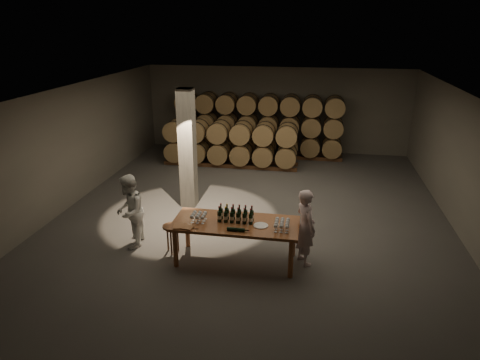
% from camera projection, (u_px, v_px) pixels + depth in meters
% --- Properties ---
extents(room, '(12.00, 12.00, 12.00)m').
position_uv_depth(room, '(187.00, 149.00, 11.33)').
color(room, '#54514F').
rests_on(room, ground).
extents(tasting_table, '(2.60, 1.10, 0.90)m').
position_uv_depth(tasting_table, '(236.00, 227.00, 8.82)').
color(tasting_table, brown).
rests_on(tasting_table, ground).
extents(barrel_stack_back, '(6.26, 0.95, 2.31)m').
position_uv_depth(barrel_stack_back, '(258.00, 124.00, 15.89)').
color(barrel_stack_back, brown).
rests_on(barrel_stack_back, ground).
extents(barrel_stack_front, '(4.70, 0.95, 1.57)m').
position_uv_depth(barrel_stack_front, '(231.00, 143.00, 14.85)').
color(barrel_stack_front, brown).
rests_on(barrel_stack_front, ground).
extents(bottle_cluster, '(0.74, 0.24, 0.35)m').
position_uv_depth(bottle_cluster, '(236.00, 216.00, 8.79)').
color(bottle_cluster, black).
rests_on(bottle_cluster, tasting_table).
extents(lying_bottles, '(0.45, 0.08, 0.08)m').
position_uv_depth(lying_bottles, '(236.00, 229.00, 8.41)').
color(lying_bottles, black).
rests_on(lying_bottles, tasting_table).
extents(glass_cluster_left, '(0.31, 0.31, 0.18)m').
position_uv_depth(glass_cluster_left, '(199.00, 215.00, 8.81)').
color(glass_cluster_left, silver).
rests_on(glass_cluster_left, tasting_table).
extents(glass_cluster_right, '(0.30, 0.41, 0.17)m').
position_uv_depth(glass_cluster_right, '(282.00, 223.00, 8.48)').
color(glass_cluster_right, silver).
rests_on(glass_cluster_right, tasting_table).
extents(plate, '(0.30, 0.30, 0.02)m').
position_uv_depth(plate, '(261.00, 226.00, 8.63)').
color(plate, white).
rests_on(plate, tasting_table).
extents(notebook_near, '(0.26, 0.22, 0.03)m').
position_uv_depth(notebook_near, '(187.00, 228.00, 8.54)').
color(notebook_near, '#985F37').
rests_on(notebook_near, tasting_table).
extents(notebook_corner, '(0.26, 0.31, 0.02)m').
position_uv_depth(notebook_corner, '(178.00, 226.00, 8.61)').
color(notebook_corner, '#985F37').
rests_on(notebook_corner, tasting_table).
extents(pen, '(0.14, 0.01, 0.01)m').
position_uv_depth(pen, '(195.00, 229.00, 8.51)').
color(pen, black).
rests_on(pen, tasting_table).
extents(stool, '(0.39, 0.39, 0.64)m').
position_uv_depth(stool, '(172.00, 230.00, 9.26)').
color(stool, brown).
rests_on(stool, ground).
extents(person_man, '(0.65, 0.72, 1.65)m').
position_uv_depth(person_man, '(305.00, 227.00, 8.75)').
color(person_man, beige).
rests_on(person_man, ground).
extents(person_woman, '(0.78, 0.92, 1.68)m').
position_uv_depth(person_woman, '(130.00, 211.00, 9.43)').
color(person_woman, white).
rests_on(person_woman, ground).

